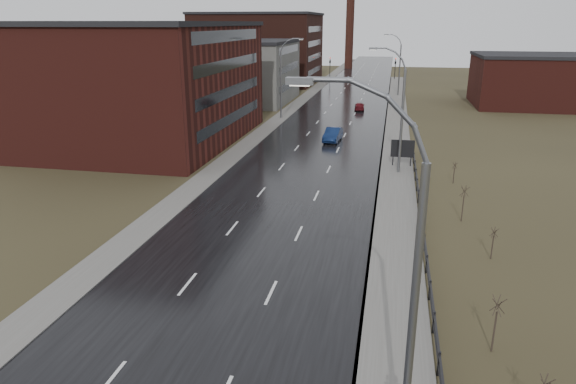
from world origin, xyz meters
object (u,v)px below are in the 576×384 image
at_px(streetlight_main, 402,300).
at_px(car_near, 333,135).
at_px(billboard, 403,149).
at_px(car_far, 359,107).

height_order(streetlight_main, car_near, streetlight_main).
relative_size(billboard, car_near, 0.57).
distance_m(streetlight_main, billboard, 36.46).
height_order(billboard, car_near, billboard).
bearing_deg(billboard, car_far, 100.78).
xyz_separation_m(streetlight_main, car_near, (-7.23, 46.32, -5.27)).
height_order(streetlight_main, billboard, streetlight_main).
xyz_separation_m(streetlight_main, billboard, (0.63, 36.21, -4.24)).
relative_size(billboard, car_far, 0.72).
xyz_separation_m(car_near, car_far, (1.52, 23.17, -0.14)).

